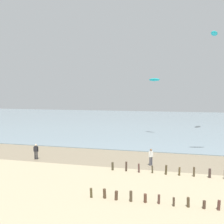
{
  "coord_description": "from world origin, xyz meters",
  "views": [
    {
      "loc": [
        7.07,
        -7.51,
        7.35
      ],
      "look_at": [
        2.31,
        11.0,
        5.94
      ],
      "focal_mm": 41.81,
      "sensor_mm": 36.0,
      "label": 1
    }
  ],
  "objects_px": {
    "person_trailing_behind": "(151,157)",
    "kite_aloft_5": "(214,33)",
    "person_right_flank": "(36,151)",
    "kite_aloft_3": "(154,80)"
  },
  "relations": [
    {
      "from": "person_trailing_behind",
      "to": "kite_aloft_5",
      "type": "height_order",
      "value": "kite_aloft_5"
    },
    {
      "from": "person_trailing_behind",
      "to": "kite_aloft_5",
      "type": "relative_size",
      "value": 0.49
    },
    {
      "from": "person_right_flank",
      "to": "kite_aloft_5",
      "type": "bearing_deg",
      "value": 50.92
    },
    {
      "from": "kite_aloft_3",
      "to": "person_right_flank",
      "type": "bearing_deg",
      "value": -83.36
    },
    {
      "from": "kite_aloft_5",
      "to": "person_trailing_behind",
      "type": "bearing_deg",
      "value": 174.94
    },
    {
      "from": "person_right_flank",
      "to": "person_trailing_behind",
      "type": "distance_m",
      "value": 12.58
    },
    {
      "from": "kite_aloft_3",
      "to": "kite_aloft_5",
      "type": "relative_size",
      "value": 0.66
    },
    {
      "from": "person_trailing_behind",
      "to": "kite_aloft_3",
      "type": "xyz_separation_m",
      "value": [
        -1.45,
        18.7,
        8.63
      ]
    },
    {
      "from": "person_right_flank",
      "to": "kite_aloft_5",
      "type": "distance_m",
      "value": 37.8
    },
    {
      "from": "person_right_flank",
      "to": "kite_aloft_5",
      "type": "relative_size",
      "value": 0.49
    }
  ]
}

